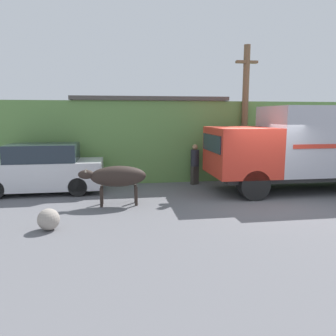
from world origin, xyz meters
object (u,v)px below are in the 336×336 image
(cargo_truck, at_px, (311,145))
(brown_cow, at_px, (117,177))
(pedestrian_on_hill, at_px, (195,163))
(roadside_rock, at_px, (49,219))
(utility_pole, at_px, (245,113))
(parked_suv, at_px, (42,170))

(cargo_truck, relative_size, brown_cow, 3.41)
(pedestrian_on_hill, distance_m, roadside_rock, 6.77)
(utility_pole, bearing_deg, roadside_rock, -144.11)
(parked_suv, relative_size, roadside_rock, 8.10)
(parked_suv, bearing_deg, pedestrian_on_hill, 6.77)
(parked_suv, xyz_separation_m, utility_pole, (8.03, 0.92, 2.06))
(parked_suv, bearing_deg, roadside_rock, -75.00)
(parked_suv, bearing_deg, cargo_truck, -5.40)
(utility_pole, bearing_deg, cargo_truck, -49.13)
(parked_suv, xyz_separation_m, pedestrian_on_hill, (5.83, 0.56, 0.05))
(brown_cow, height_order, pedestrian_on_hill, pedestrian_on_hill)
(roadside_rock, bearing_deg, pedestrian_on_hill, 44.43)
(cargo_truck, bearing_deg, pedestrian_on_hill, 156.73)
(pedestrian_on_hill, xyz_separation_m, roadside_rock, (-4.82, -4.72, -0.63))
(cargo_truck, relative_size, parked_suv, 1.63)
(cargo_truck, distance_m, utility_pole, 2.98)
(cargo_truck, distance_m, roadside_rock, 9.42)
(cargo_truck, distance_m, brown_cow, 7.23)
(parked_suv, height_order, utility_pole, utility_pole)
(parked_suv, distance_m, utility_pole, 8.34)
(utility_pole, bearing_deg, brown_cow, -150.54)
(pedestrian_on_hill, bearing_deg, roadside_rock, 19.53)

